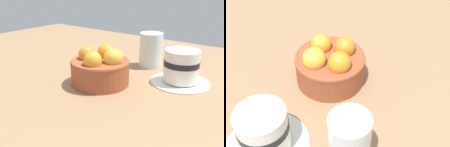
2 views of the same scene
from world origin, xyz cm
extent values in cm
cube|color=#997551|center=(0.00, 0.00, -2.48)|extent=(158.21, 111.23, 4.97)
cylinder|color=#9E4C2D|center=(0.00, 0.00, 3.09)|extent=(14.59, 14.59, 6.17)
torus|color=#9E4C2D|center=(0.00, 0.00, 5.77)|extent=(14.79, 14.79, 1.00)
sphere|color=gold|center=(0.79, -3.57, 7.15)|extent=(4.44, 4.44, 4.44)
sphere|color=gold|center=(3.57, 0.79, 7.15)|extent=(4.85, 4.85, 4.85)
sphere|color=orange|center=(-0.79, 3.57, 7.15)|extent=(4.72, 4.72, 4.72)
sphere|color=orange|center=(-3.57, -0.79, 7.15)|extent=(4.38, 4.38, 4.38)
cylinder|color=white|center=(16.02, 12.69, 0.30)|extent=(15.01, 15.01, 0.60)
cylinder|color=white|center=(16.02, 12.69, 4.63)|extent=(8.69, 8.69, 8.06)
cylinder|color=black|center=(16.02, 12.69, 5.35)|extent=(8.85, 8.85, 1.45)
cylinder|color=silver|center=(3.38, 19.83, 5.10)|extent=(6.92, 6.92, 10.20)
camera|label=1|loc=(38.32, -45.47, 25.00)|focal=40.29mm
camera|label=2|loc=(14.40, 45.57, 44.87)|focal=47.71mm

